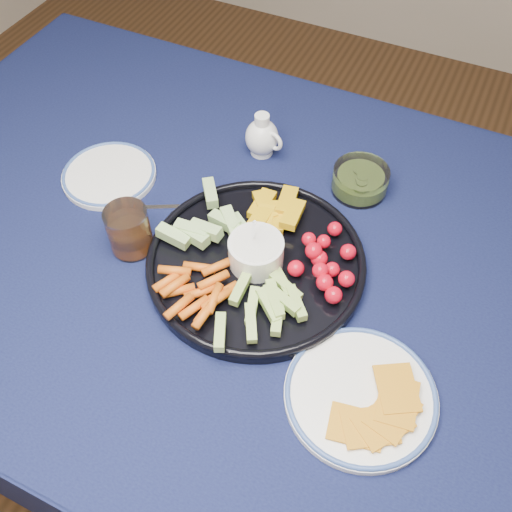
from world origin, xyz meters
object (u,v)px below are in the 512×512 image
at_px(pickle_bowl, 360,181).
at_px(juice_tumbler, 130,232).
at_px(crudite_platter, 255,259).
at_px(dining_table, 250,274).
at_px(side_plate_extra, 109,174).
at_px(creamer_pitcher, 262,137).
at_px(cheese_plate, 361,394).

distance_m(pickle_bowl, juice_tumbler, 0.47).
bearing_deg(juice_tumbler, pickle_bowl, 43.99).
relative_size(crudite_platter, juice_tumbler, 4.22).
bearing_deg(dining_table, pickle_bowl, 59.48).
xyz_separation_m(crudite_platter, pickle_bowl, (0.11, 0.27, 0.00)).
distance_m(pickle_bowl, side_plate_extra, 0.52).
distance_m(creamer_pitcher, side_plate_extra, 0.33).
relative_size(dining_table, pickle_bowl, 14.75).
relative_size(crudite_platter, creamer_pitcher, 4.04).
height_order(pickle_bowl, juice_tumbler, juice_tumbler).
relative_size(pickle_bowl, side_plate_extra, 0.58).
xyz_separation_m(creamer_pitcher, cheese_plate, (0.38, -0.45, -0.03)).
bearing_deg(cheese_plate, pickle_bowl, 109.28).
xyz_separation_m(dining_table, side_plate_extra, (-0.34, 0.04, 0.10)).
relative_size(crudite_platter, cheese_plate, 1.67).
height_order(dining_table, crudite_platter, crudite_platter).
xyz_separation_m(dining_table, juice_tumbler, (-0.20, -0.09, 0.13)).
bearing_deg(pickle_bowl, dining_table, -120.52).
relative_size(dining_table, creamer_pitcher, 16.90).
distance_m(crudite_platter, side_plate_extra, 0.38).
bearing_deg(creamer_pitcher, juice_tumbler, -107.81).
height_order(creamer_pitcher, cheese_plate, creamer_pitcher).
xyz_separation_m(cheese_plate, side_plate_extra, (-0.63, 0.24, -0.00)).
bearing_deg(cheese_plate, juice_tumbler, 167.67).
height_order(creamer_pitcher, side_plate_extra, creamer_pitcher).
distance_m(dining_table, juice_tumbler, 0.25).
bearing_deg(cheese_plate, dining_table, 145.28).
xyz_separation_m(pickle_bowl, juice_tumbler, (-0.34, -0.32, 0.02)).
xyz_separation_m(dining_table, crudite_platter, (0.03, -0.04, 0.11)).
relative_size(cheese_plate, side_plate_extra, 1.23).
bearing_deg(side_plate_extra, cheese_plate, -21.00).
height_order(crudite_platter, cheese_plate, crudite_platter).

